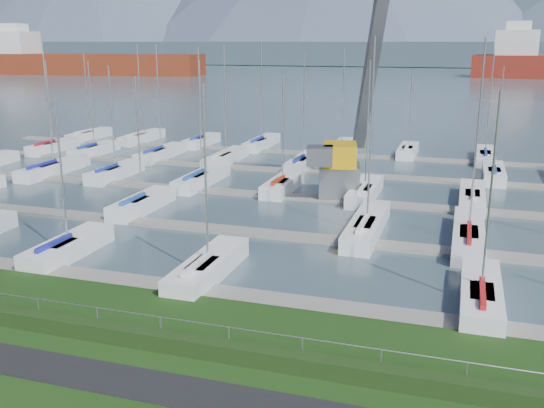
% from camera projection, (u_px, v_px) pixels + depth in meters
% --- Properties ---
extents(path, '(160.00, 2.00, 0.04)m').
position_uv_depth(path, '(148.00, 385.00, 22.00)').
color(path, black).
rests_on(path, grass).
extents(water, '(800.00, 540.00, 0.20)m').
position_uv_depth(water, '(443.00, 71.00, 264.30)').
color(water, '#415560').
extents(hedge, '(80.00, 0.70, 0.70)m').
position_uv_depth(hedge, '(179.00, 344.00, 24.31)').
color(hedge, '#1D3313').
rests_on(hedge, grass).
extents(fence, '(80.00, 0.04, 0.04)m').
position_uv_depth(fence, '(183.00, 320.00, 24.46)').
color(fence, '#9A9EA3').
rests_on(fence, grass).
extents(foothill, '(900.00, 80.00, 12.00)m').
position_uv_depth(foothill, '(449.00, 53.00, 327.09)').
color(foothill, '#3B4B56').
rests_on(foothill, water).
extents(docks, '(90.00, 41.60, 0.25)m').
position_uv_depth(docks, '(324.00, 200.00, 48.77)').
color(docks, slate).
rests_on(docks, water).
extents(crane, '(6.71, 13.18, 22.35)m').
position_uv_depth(crane, '(349.00, 128.00, 49.16)').
color(crane, slate).
rests_on(crane, water).
extents(cargo_ship_west, '(90.70, 25.84, 21.50)m').
position_uv_depth(cargo_ship_west, '(79.00, 64.00, 236.50)').
color(cargo_ship_west, maroon).
rests_on(cargo_ship_west, water).
extents(sailboat_fleet, '(75.47, 49.26, 13.32)m').
position_uv_depth(sailboat_fleet, '(292.00, 123.00, 51.56)').
color(sailboat_fleet, maroon).
rests_on(sailboat_fleet, water).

